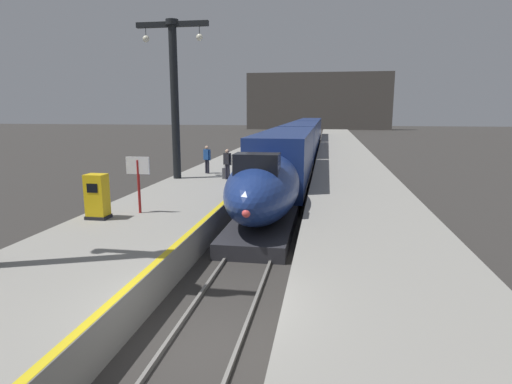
% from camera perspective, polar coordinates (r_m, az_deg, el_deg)
% --- Properties ---
extents(ground_plane, '(260.00, 260.00, 0.00)m').
position_cam_1_polar(ground_plane, '(9.50, -7.20, -19.98)').
color(ground_plane, '#33302D').
extents(platform_left, '(4.80, 110.00, 1.05)m').
position_cam_1_polar(platform_left, '(33.46, -1.84, 3.46)').
color(platform_left, gray).
rests_on(platform_left, ground).
extents(platform_right, '(4.80, 110.00, 1.05)m').
position_cam_1_polar(platform_right, '(32.87, 12.17, 3.08)').
color(platform_right, gray).
rests_on(platform_right, ground).
extents(platform_left_safety_stripe, '(0.20, 107.80, 0.01)m').
position_cam_1_polar(platform_left_safety_stripe, '(33.03, 2.04, 4.29)').
color(platform_left_safety_stripe, yellow).
rests_on(platform_left_safety_stripe, platform_left).
extents(rail_main_left, '(0.08, 110.00, 0.12)m').
position_cam_1_polar(rail_main_left, '(35.76, 4.23, 3.17)').
color(rail_main_left, slate).
rests_on(rail_main_left, ground).
extents(rail_main_right, '(0.08, 110.00, 0.12)m').
position_cam_1_polar(rail_main_right, '(35.66, 6.63, 3.10)').
color(rail_main_right, slate).
rests_on(rail_main_right, ground).
extents(highspeed_train_main, '(2.92, 57.67, 3.60)m').
position_cam_1_polar(highspeed_train_main, '(40.99, 6.03, 6.78)').
color(highspeed_train_main, navy).
rests_on(highspeed_train_main, ground).
extents(station_column_mid, '(4.00, 0.68, 8.55)m').
position_cam_1_polar(station_column_mid, '(24.40, -10.89, 13.95)').
color(station_column_mid, black).
rests_on(station_column_mid, platform_left).
extents(passenger_near_edge, '(0.52, 0.37, 1.69)m').
position_cam_1_polar(passenger_near_edge, '(23.71, -3.85, 4.05)').
color(passenger_near_edge, '#23232D').
rests_on(passenger_near_edge, platform_left).
extents(passenger_mid_platform, '(0.52, 0.37, 1.69)m').
position_cam_1_polar(passenger_mid_platform, '(26.13, -6.57, 4.64)').
color(passenger_mid_platform, '#23232D').
rests_on(passenger_mid_platform, platform_left).
extents(rolling_suitcase, '(0.40, 0.22, 0.98)m').
position_cam_1_polar(rolling_suitcase, '(24.09, -4.03, 2.51)').
color(rolling_suitcase, '#4C4C51').
rests_on(rolling_suitcase, platform_left).
extents(ticket_machine_yellow, '(0.76, 0.62, 1.60)m').
position_cam_1_polar(ticket_machine_yellow, '(16.12, -20.47, -0.78)').
color(ticket_machine_yellow, yellow).
rests_on(ticket_machine_yellow, platform_left).
extents(departure_info_board, '(0.90, 0.10, 2.12)m').
position_cam_1_polar(departure_info_board, '(16.40, -15.48, 2.43)').
color(departure_info_board, maroon).
rests_on(departure_info_board, platform_left).
extents(terminus_back_wall, '(36.00, 2.00, 14.00)m').
position_cam_1_polar(terminus_back_wall, '(109.84, 8.31, 11.92)').
color(terminus_back_wall, '#4C4742').
rests_on(terminus_back_wall, ground).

